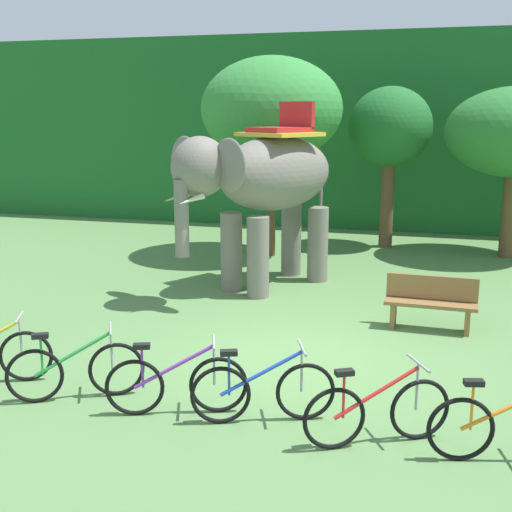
{
  "coord_description": "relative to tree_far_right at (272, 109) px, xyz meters",
  "views": [
    {
      "loc": [
        1.87,
        -8.87,
        3.58
      ],
      "look_at": [
        -0.83,
        1.0,
        1.3
      ],
      "focal_mm": 45.64,
      "sensor_mm": 36.0,
      "label": 1
    }
  ],
  "objects": [
    {
      "name": "bike_red",
      "position": [
        3.44,
        -9.01,
        -3.24
      ],
      "size": [
        1.53,
        0.87,
        0.92
      ],
      "color": "black",
      "rests_on": "ground"
    },
    {
      "name": "bike_blue",
      "position": [
        2.1,
        -8.83,
        -3.24
      ],
      "size": [
        1.62,
        0.74,
        0.92
      ],
      "color": "black",
      "rests_on": "ground"
    },
    {
      "name": "elephant",
      "position": [
        0.61,
        -3.05,
        -1.42
      ],
      "size": [
        3.21,
        4.06,
        3.78
      ],
      "color": "slate",
      "rests_on": "ground"
    },
    {
      "name": "ground_plane",
      "position": [
        2.01,
        -6.8,
        -3.63
      ],
      "size": [
        80.0,
        80.0,
        0.0
      ],
      "primitive_type": "plane",
      "color": "#567F47"
    },
    {
      "name": "bike_purple",
      "position": [
        1.04,
        -8.9,
        -3.24
      ],
      "size": [
        1.63,
        0.72,
        0.92
      ],
      "color": "black",
      "rests_on": "ground"
    },
    {
      "name": "bike_orange",
      "position": [
        4.78,
        -9.02,
        -3.24
      ],
      "size": [
        1.67,
        0.59,
        0.92
      ],
      "color": "black",
      "rests_on": "ground"
    },
    {
      "name": "tree_far_right",
      "position": [
        0.0,
        0.0,
        0.0
      ],
      "size": [
        3.44,
        3.44,
        4.89
      ],
      "color": "brown",
      "rests_on": "ground"
    },
    {
      "name": "foliage_hedge",
      "position": [
        2.01,
        7.23,
        -0.68
      ],
      "size": [
        36.0,
        6.0,
        5.89
      ],
      "primitive_type": "cube",
      "color": "#1E6028",
      "rests_on": "ground"
    },
    {
      "name": "wooden_bench",
      "position": [
        3.96,
        -4.83,
        -3.15
      ],
      "size": [
        1.52,
        0.47,
        0.89
      ],
      "color": "brown",
      "rests_on": "ground"
    },
    {
      "name": "tree_center_left",
      "position": [
        2.71,
        1.89,
        -0.49
      ],
      "size": [
        2.17,
        2.17,
        4.22
      ],
      "color": "brown",
      "rests_on": "ground"
    },
    {
      "name": "bike_green",
      "position": [
        -0.34,
        -8.85,
        -3.24
      ],
      "size": [
        1.53,
        0.87,
        0.92
      ],
      "color": "black",
      "rests_on": "ground"
    }
  ]
}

